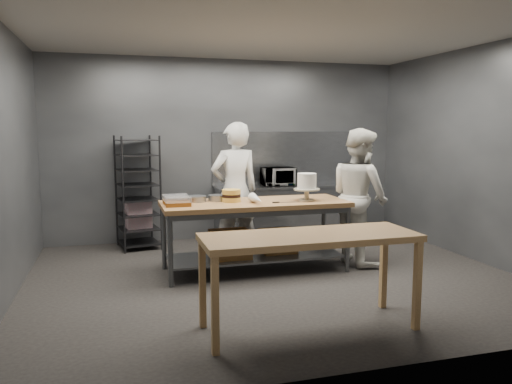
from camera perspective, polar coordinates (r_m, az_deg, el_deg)
ground at (r=6.36m, az=2.12°, el=-9.74°), size 6.00×6.00×0.00m
back_wall at (r=8.49m, az=-3.10°, el=4.87°), size 6.00×0.04×3.00m
work_table at (r=6.51m, az=-0.31°, el=-4.12°), size 2.40×0.90×0.92m
near_counter at (r=4.63m, az=6.17°, el=-5.86°), size 2.00×0.70×0.90m
back_counter at (r=8.58m, az=3.96°, el=-2.16°), size 2.60×0.60×0.90m
splashback_panel at (r=8.76m, az=3.34°, el=3.96°), size 2.60×0.02×0.90m
speed_rack at (r=7.94m, az=-13.35°, el=-0.16°), size 0.70×0.74×1.75m
chef_behind at (r=7.15m, az=-2.43°, el=0.17°), size 0.77×0.56×1.95m
chef_right at (r=7.02m, az=11.72°, el=-0.46°), size 0.83×1.00×1.86m
microwave at (r=8.43m, az=2.54°, el=1.78°), size 0.54×0.37×0.30m
frosted_cake_stand at (r=6.54m, az=5.83°, el=0.98°), size 0.34×0.34×0.36m
layer_cake at (r=6.43m, az=-2.83°, el=-0.41°), size 0.24×0.24×0.16m
cake_pans at (r=6.49m, az=-7.06°, el=-0.77°), size 0.78×0.31×0.07m
piping_bag at (r=6.23m, az=0.08°, el=-0.83°), size 0.13×0.38×0.12m
offset_spatula at (r=6.36m, az=3.04°, el=-1.18°), size 0.36×0.02×0.02m
pastry_clamshells at (r=6.26m, az=-9.07°, el=-0.93°), size 0.32×0.45×0.11m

